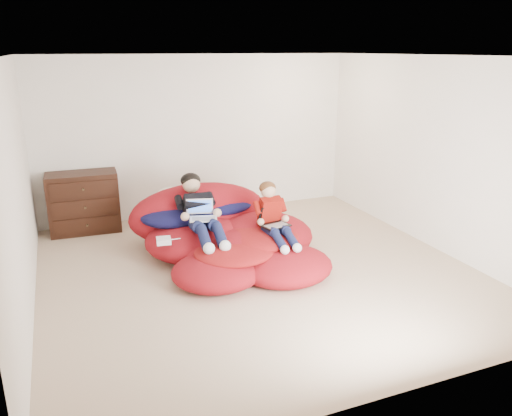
{
  "coord_description": "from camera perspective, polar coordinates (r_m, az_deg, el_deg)",
  "views": [
    {
      "loc": [
        -2.07,
        -5.12,
        2.57
      ],
      "look_at": [
        0.1,
        0.31,
        0.7
      ],
      "focal_mm": 35.0,
      "sensor_mm": 36.0,
      "label": 1
    }
  ],
  "objects": [
    {
      "name": "room_shell",
      "position": [
        6.0,
        0.23,
        -5.32
      ],
      "size": [
        5.1,
        5.1,
        2.77
      ],
      "color": "tan",
      "rests_on": "ground"
    },
    {
      "name": "dresser",
      "position": [
        7.66,
        -19.07,
        0.61
      ],
      "size": [
        1.0,
        0.57,
        0.88
      ],
      "color": "black",
      "rests_on": "ground"
    },
    {
      "name": "beanbag_pile",
      "position": [
        6.48,
        -3.49,
        -3.12
      ],
      "size": [
        2.34,
        2.42,
        0.89
      ],
      "color": "#A8121C",
      "rests_on": "ground"
    },
    {
      "name": "cream_pillow",
      "position": [
        6.98,
        -9.81,
        1.23
      ],
      "size": [
        0.43,
        0.28,
        0.28
      ],
      "primitive_type": "ellipsoid",
      "color": "silver",
      "rests_on": "beanbag_pile"
    },
    {
      "name": "older_boy",
      "position": [
        6.3,
        -6.55,
        -0.01
      ],
      "size": [
        0.37,
        1.3,
        0.69
      ],
      "color": "black",
      "rests_on": "beanbag_pile"
    },
    {
      "name": "younger_boy",
      "position": [
        6.14,
        2.01,
        -0.72
      ],
      "size": [
        0.29,
        0.86,
        0.69
      ],
      "color": "#9B160D",
      "rests_on": "beanbag_pile"
    },
    {
      "name": "laptop_white",
      "position": [
        6.19,
        -6.22,
        -0.6
      ],
      "size": [
        0.38,
        0.4,
        0.23
      ],
      "color": "white",
      "rests_on": "older_boy"
    },
    {
      "name": "laptop_black",
      "position": [
        6.17,
        1.99,
        -1.36
      ],
      "size": [
        0.38,
        0.41,
        0.23
      ],
      "color": "black",
      "rests_on": "younger_boy"
    },
    {
      "name": "power_adapter",
      "position": [
        5.97,
        -10.5,
        -3.69
      ],
      "size": [
        0.19,
        0.19,
        0.06
      ],
      "primitive_type": "cube",
      "rotation": [
        0.0,
        0.0,
        -0.14
      ],
      "color": "white",
      "rests_on": "beanbag_pile"
    }
  ]
}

